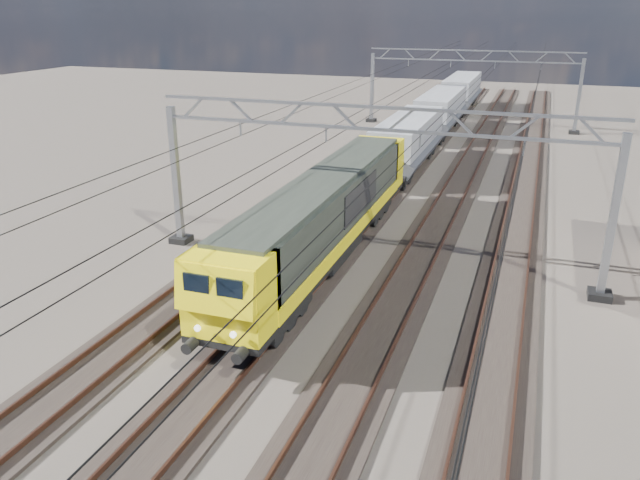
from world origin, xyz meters
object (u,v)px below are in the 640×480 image
(catenary_gantry_far, at_px, (471,86))
(hopper_wagon_lead, at_px, (408,139))
(catenary_gantry_mid, at_px, (371,182))
(locomotive, at_px, (325,213))
(hopper_wagon_mid, at_px, (441,109))
(hopper_wagon_third, at_px, (462,90))

(catenary_gantry_far, height_order, hopper_wagon_lead, catenary_gantry_far)
(catenary_gantry_far, bearing_deg, catenary_gantry_mid, -90.00)
(hopper_wagon_lead, bearing_deg, locomotive, -90.00)
(catenary_gantry_mid, distance_m, hopper_wagon_mid, 31.96)
(catenary_gantry_mid, height_order, locomotive, catenary_gantry_mid)
(catenary_gantry_mid, bearing_deg, hopper_wagon_third, 92.49)
(hopper_wagon_lead, height_order, hopper_wagon_mid, same)
(catenary_gantry_far, xyz_separation_m, hopper_wagon_mid, (-2.00, -4.15, -1.67))
(catenary_gantry_far, relative_size, hopper_wagon_mid, 1.53)
(catenary_gantry_mid, distance_m, catenary_gantry_far, 36.00)
(locomotive, xyz_separation_m, hopper_wagon_third, (-0.00, 46.10, -0.09))
(hopper_wagon_lead, bearing_deg, hopper_wagon_mid, 90.00)
(locomotive, xyz_separation_m, hopper_wagon_mid, (-0.00, 31.90, -0.09))
(hopper_wagon_third, bearing_deg, hopper_wagon_lead, -90.00)
(hopper_wagon_lead, bearing_deg, catenary_gantry_mid, -83.53)
(catenary_gantry_mid, bearing_deg, locomotive, -178.75)
(locomotive, height_order, hopper_wagon_third, locomotive)
(hopper_wagon_mid, relative_size, hopper_wagon_third, 1.00)
(locomotive, bearing_deg, hopper_wagon_third, 90.00)
(hopper_wagon_third, bearing_deg, locomotive, -90.00)
(locomotive, relative_size, hopper_wagon_lead, 1.62)
(hopper_wagon_lead, distance_m, hopper_wagon_mid, 14.20)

